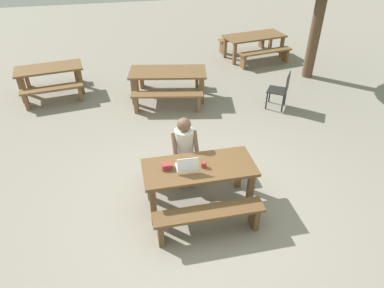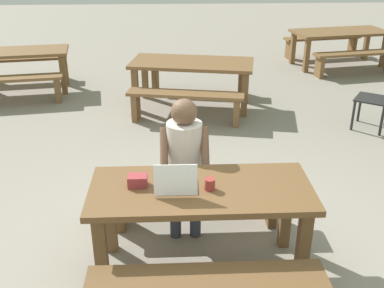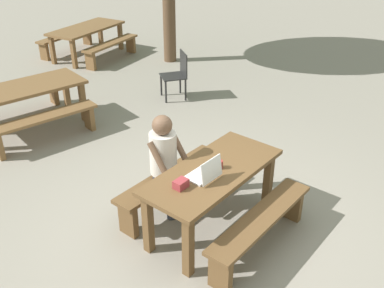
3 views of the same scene
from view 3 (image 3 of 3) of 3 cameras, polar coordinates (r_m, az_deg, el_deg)
The scene contains 15 objects.
ground_plane at distance 5.21m, azimuth 2.57°, elevation -10.50°, with size 30.00×30.00×0.00m, color gray.
picnic_table_front at distance 4.82m, azimuth 2.74°, elevation -4.59°, with size 1.71×0.75×0.77m.
bench_near at distance 4.73m, azimuth 8.91°, elevation -10.35°, with size 1.62×0.30×0.45m.
bench_far at distance 5.33m, azimuth -2.82°, elevation -4.93°, with size 1.62×0.30×0.45m.
laptop at distance 4.57m, azimuth 1.72°, elevation -3.82°, with size 0.32×0.28×0.25m.
small_pouch at distance 4.44m, azimuth -1.46°, elevation -5.20°, with size 0.15×0.11×0.09m.
coffee_mug at distance 4.76m, azimuth 3.56°, elevation -2.66°, with size 0.08×0.08×0.09m.
person_seated at distance 5.03m, azimuth -3.46°, elevation -1.71°, with size 0.42×0.42×1.26m.
plastic_chair at distance 8.34m, azimuth -1.95°, elevation 9.10°, with size 0.61×0.61×0.88m.
picnic_table_mid at distance 7.58m, azimuth -20.91°, elevation 6.25°, with size 1.98×1.17×0.72m.
bench_mid_south at distance 7.09m, azimuth -18.54°, elevation 2.63°, with size 1.70×0.60×0.45m.
bench_mid_north at distance 8.29m, azimuth -22.26°, elevation 5.75°, with size 1.70×0.60×0.45m.
picnic_table_rear at distance 11.04m, azimuth -13.52°, elevation 14.05°, with size 2.00×1.16×0.71m.
bench_rear_south at distance 10.66m, azimuth -10.45°, elevation 12.30°, with size 1.72×0.59×0.44m.
bench_rear_north at distance 11.59m, azimuth -16.04°, elevation 13.01°, with size 1.72×0.59×0.44m.
Camera 3 is at (-3.25, -2.37, 3.31)m, focal length 41.05 mm.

